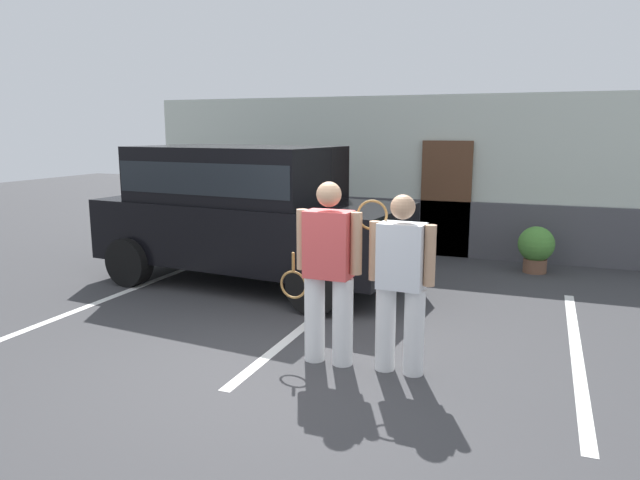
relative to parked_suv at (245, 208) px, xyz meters
name	(u,v)px	position (x,y,z in m)	size (l,w,h in m)	color
ground_plane	(281,366)	(1.84, -2.76, -1.15)	(40.00, 40.00, 0.00)	#38383A
parking_stripe_0	(119,294)	(-1.36, -1.26, -1.14)	(0.12, 4.40, 0.01)	silver
parking_stripe_1	(315,318)	(1.61, -1.26, -1.14)	(0.12, 4.40, 0.01)	silver
parking_stripe_2	(576,350)	(4.58, -1.26, -1.14)	(0.12, 4.40, 0.01)	silver
house_frontage	(413,180)	(1.85, 3.17, 0.22)	(10.76, 0.40, 2.91)	silver
parked_suv	(245,208)	(0.00, 0.00, 0.00)	(4.76, 2.52, 2.05)	black
tennis_player_man	(328,271)	(2.24, -2.49, -0.21)	(0.92, 0.29, 1.81)	white
tennis_player_woman	(400,281)	(2.95, -2.47, -0.25)	(0.77, 0.29, 1.71)	white
potted_plant_by_porch	(536,247)	(4.10, 2.22, -0.73)	(0.57, 0.57, 0.76)	brown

